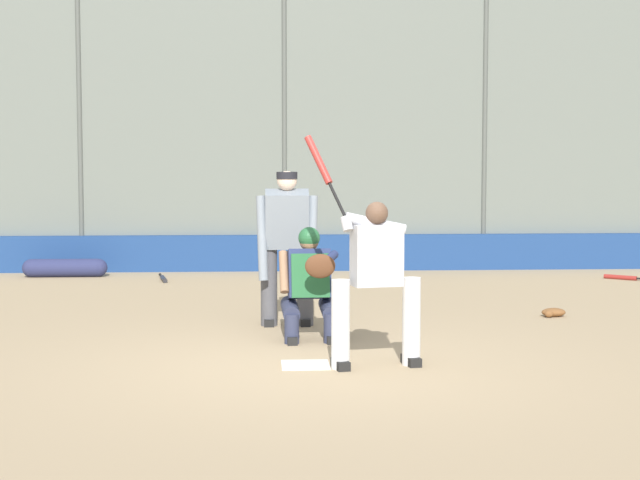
{
  "coord_description": "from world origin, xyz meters",
  "views": [
    {
      "loc": [
        0.41,
        9.48,
        1.95
      ],
      "look_at": [
        -0.19,
        -1.0,
        1.05
      ],
      "focal_mm": 60.0,
      "sensor_mm": 36.0,
      "label": 1
    }
  ],
  "objects_px": {
    "fielding_glove_on_dirt": "(553,312)",
    "spare_bat_third_base_side": "(625,278)",
    "catcher_behind_plate": "(310,282)",
    "umpire_home": "(287,243)",
    "spare_bat_by_padding": "(163,278)",
    "batter_at_plate": "(375,277)",
    "equipment_bag_dugout_side": "(65,268)"
  },
  "relations": [
    {
      "from": "spare_bat_by_padding",
      "to": "spare_bat_third_base_side",
      "type": "bearing_deg",
      "value": 76.9
    },
    {
      "from": "fielding_glove_on_dirt",
      "to": "equipment_bag_dugout_side",
      "type": "height_order",
      "value": "equipment_bag_dugout_side"
    },
    {
      "from": "fielding_glove_on_dirt",
      "to": "spare_bat_third_base_side",
      "type": "bearing_deg",
      "value": -120.87
    },
    {
      "from": "umpire_home",
      "to": "spare_bat_by_padding",
      "type": "height_order",
      "value": "umpire_home"
    },
    {
      "from": "spare_bat_by_padding",
      "to": "equipment_bag_dugout_side",
      "type": "height_order",
      "value": "equipment_bag_dugout_side"
    },
    {
      "from": "umpire_home",
      "to": "fielding_glove_on_dirt",
      "type": "height_order",
      "value": "umpire_home"
    },
    {
      "from": "fielding_glove_on_dirt",
      "to": "batter_at_plate",
      "type": "bearing_deg",
      "value": 48.87
    },
    {
      "from": "spare_bat_third_base_side",
      "to": "equipment_bag_dugout_side",
      "type": "bearing_deg",
      "value": 32.27
    },
    {
      "from": "spare_bat_by_padding",
      "to": "spare_bat_third_base_side",
      "type": "xyz_separation_m",
      "value": [
        -6.87,
        0.3,
        0.0
      ]
    },
    {
      "from": "spare_bat_third_base_side",
      "to": "fielding_glove_on_dirt",
      "type": "distance_m",
      "value": 3.96
    },
    {
      "from": "equipment_bag_dugout_side",
      "to": "spare_bat_by_padding",
      "type": "bearing_deg",
      "value": 160.34
    },
    {
      "from": "fielding_glove_on_dirt",
      "to": "equipment_bag_dugout_side",
      "type": "xyz_separation_m",
      "value": [
        6.37,
        -4.25,
        0.09
      ]
    },
    {
      "from": "catcher_behind_plate",
      "to": "equipment_bag_dugout_side",
      "type": "height_order",
      "value": "catcher_behind_plate"
    },
    {
      "from": "umpire_home",
      "to": "spare_bat_third_base_side",
      "type": "xyz_separation_m",
      "value": [
        -5.14,
        -3.87,
        -0.89
      ]
    },
    {
      "from": "batter_at_plate",
      "to": "spare_bat_by_padding",
      "type": "relative_size",
      "value": 2.54
    },
    {
      "from": "equipment_bag_dugout_side",
      "to": "fielding_glove_on_dirt",
      "type": "bearing_deg",
      "value": 146.3
    },
    {
      "from": "batter_at_plate",
      "to": "fielding_glove_on_dirt",
      "type": "bearing_deg",
      "value": -142.42
    },
    {
      "from": "batter_at_plate",
      "to": "spare_bat_third_base_side",
      "type": "height_order",
      "value": "batter_at_plate"
    },
    {
      "from": "catcher_behind_plate",
      "to": "spare_bat_by_padding",
      "type": "bearing_deg",
      "value": -71.83
    },
    {
      "from": "spare_bat_by_padding",
      "to": "fielding_glove_on_dirt",
      "type": "relative_size",
      "value": 2.9
    },
    {
      "from": "batter_at_plate",
      "to": "spare_bat_third_base_side",
      "type": "relative_size",
      "value": 2.9
    },
    {
      "from": "batter_at_plate",
      "to": "equipment_bag_dugout_side",
      "type": "bearing_deg",
      "value": -71.52
    },
    {
      "from": "catcher_behind_plate",
      "to": "spare_bat_by_padding",
      "type": "relative_size",
      "value": 1.41
    },
    {
      "from": "batter_at_plate",
      "to": "spare_bat_third_base_side",
      "type": "bearing_deg",
      "value": -137.06
    },
    {
      "from": "catcher_behind_plate",
      "to": "umpire_home",
      "type": "distance_m",
      "value": 0.98
    },
    {
      "from": "batter_at_plate",
      "to": "catcher_behind_plate",
      "type": "distance_m",
      "value": 1.46
    },
    {
      "from": "batter_at_plate",
      "to": "equipment_bag_dugout_side",
      "type": "relative_size",
      "value": 1.61
    },
    {
      "from": "umpire_home",
      "to": "spare_bat_by_padding",
      "type": "relative_size",
      "value": 2.09
    },
    {
      "from": "umpire_home",
      "to": "fielding_glove_on_dirt",
      "type": "distance_m",
      "value": 3.26
    },
    {
      "from": "batter_at_plate",
      "to": "catcher_behind_plate",
      "type": "bearing_deg",
      "value": -80.38
    },
    {
      "from": "spare_bat_third_base_side",
      "to": "equipment_bag_dugout_side",
      "type": "distance_m",
      "value": 8.45
    },
    {
      "from": "batter_at_plate",
      "to": "catcher_behind_plate",
      "type": "height_order",
      "value": "batter_at_plate"
    }
  ]
}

